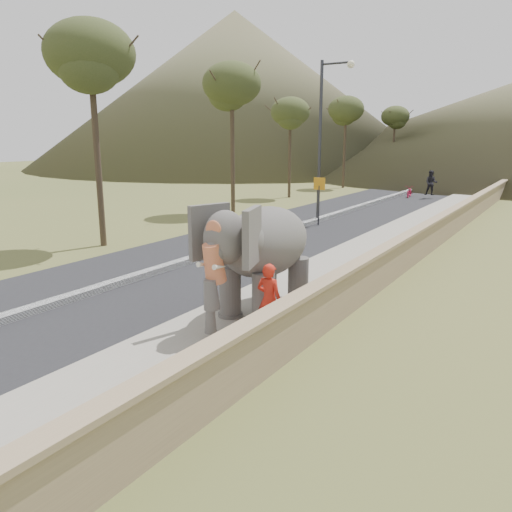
{
  "coord_description": "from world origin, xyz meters",
  "views": [
    {
      "loc": [
        6.15,
        -8.68,
        4.35
      ],
      "look_at": [
        0.2,
        0.67,
        1.7
      ],
      "focal_mm": 35.0,
      "sensor_mm": 36.0,
      "label": 1
    }
  ],
  "objects": [
    {
      "name": "ground",
      "position": [
        0.0,
        0.0,
        0.0
      ],
      "size": [
        160.0,
        160.0,
        0.0
      ],
      "primitive_type": "plane",
      "color": "olive",
      "rests_on": "ground"
    },
    {
      "name": "elephant_and_man",
      "position": [
        0.02,
        1.39,
        1.5
      ],
      "size": [
        2.19,
        3.76,
        2.72
      ],
      "color": "#635E5A",
      "rests_on": "ground"
    },
    {
      "name": "lamppost",
      "position": [
        -4.69,
        14.87,
        4.87
      ],
      "size": [
        1.76,
        0.36,
        8.0
      ],
      "color": "#29292D",
      "rests_on": "ground"
    },
    {
      "name": "motorcyclist",
      "position": [
        -3.21,
        28.4,
        0.83
      ],
      "size": [
        2.36,
        1.72,
        2.03
      ],
      "color": "maroon",
      "rests_on": "ground"
    },
    {
      "name": "parapet",
      "position": [
        1.65,
        10.0,
        0.55
      ],
      "size": [
        0.3,
        120.0,
        1.1
      ],
      "primitive_type": "cube",
      "color": "tan",
      "rests_on": "ground"
    },
    {
      "name": "road",
      "position": [
        -5.0,
        10.0,
        0.01
      ],
      "size": [
        7.0,
        120.0,
        0.03
      ],
      "primitive_type": "cube",
      "color": "black",
      "rests_on": "ground"
    },
    {
      "name": "walkway",
      "position": [
        0.0,
        10.0,
        0.07
      ],
      "size": [
        3.0,
        120.0,
        0.15
      ],
      "primitive_type": "cube",
      "color": "#9E9687",
      "rests_on": "ground"
    },
    {
      "name": "median",
      "position": [
        -5.0,
        10.0,
        0.11
      ],
      "size": [
        0.35,
        120.0,
        0.22
      ],
      "primitive_type": "cube",
      "color": "black",
      "rests_on": "ground"
    },
    {
      "name": "hill_left",
      "position": [
        -38.0,
        55.0,
        11.0
      ],
      "size": [
        60.0,
        60.0,
        22.0
      ],
      "primitive_type": "cone",
      "color": "brown",
      "rests_on": "ground"
    },
    {
      "name": "signboard",
      "position": [
        -4.5,
        13.9,
        1.64
      ],
      "size": [
        0.6,
        0.08,
        2.4
      ],
      "color": "#2D2D33",
      "rests_on": "ground"
    },
    {
      "name": "trees",
      "position": [
        0.86,
        26.82,
        4.0
      ],
      "size": [
        47.64,
        43.98,
        8.91
      ],
      "color": "#473828",
      "rests_on": "ground"
    }
  ]
}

